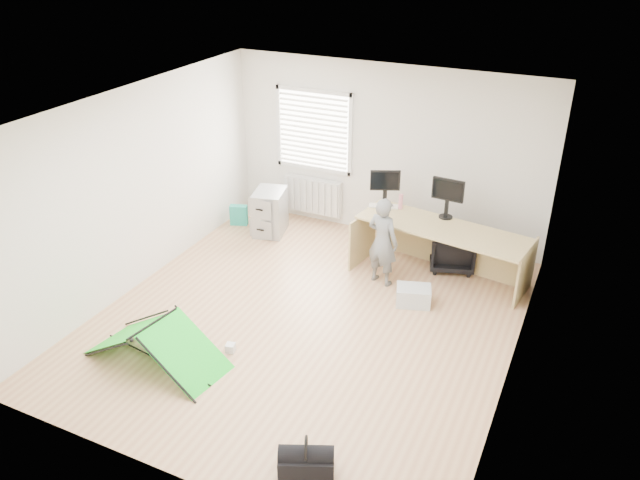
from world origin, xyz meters
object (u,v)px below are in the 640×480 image
at_px(filing_cabinet, 270,212).
at_px(laptop_bag, 169,342).
at_px(storage_crate, 413,296).
at_px(desk, 440,253).
at_px(monitor_left, 385,193).
at_px(person, 383,242).
at_px(office_chair, 452,250).
at_px(thermos, 401,202).
at_px(kite, 155,342).
at_px(monitor_right, 447,204).
at_px(duffel_bag, 306,464).

relative_size(filing_cabinet, laptop_bag, 1.94).
relative_size(storage_crate, laptop_bag, 1.20).
bearing_deg(desk, storage_crate, -89.38).
bearing_deg(storage_crate, monitor_left, 127.27).
relative_size(desk, person, 1.85).
distance_m(desk, laptop_bag, 3.84).
relative_size(filing_cabinet, office_chair, 1.13).
distance_m(thermos, kite, 3.96).
distance_m(office_chair, kite, 4.35).
bearing_deg(monitor_right, monitor_left, -176.26).
distance_m(desk, kite, 4.00).
xyz_separation_m(desk, laptop_bag, (-2.39, -2.99, -0.26)).
bearing_deg(storage_crate, duffel_bag, -90.32).
bearing_deg(monitor_left, person, -94.20).
relative_size(filing_cabinet, thermos, 3.22).
bearing_deg(laptop_bag, office_chair, 68.76).
xyz_separation_m(office_chair, laptop_bag, (-2.47, -3.37, -0.15)).
height_order(monitor_left, person, person).
height_order(monitor_left, laptop_bag, monitor_left).
xyz_separation_m(office_chair, storage_crate, (-0.20, -1.17, -0.16)).
xyz_separation_m(thermos, duffel_bag, (0.59, -4.26, -0.80)).
xyz_separation_m(desk, duffel_bag, (-0.13, -3.92, -0.29)).
height_order(monitor_right, storage_crate, monitor_right).
height_order(monitor_left, storage_crate, monitor_left).
bearing_deg(office_chair, monitor_left, -13.92).
distance_m(person, laptop_bag, 3.10).
relative_size(desk, storage_crate, 5.29).
height_order(person, laptop_bag, person).
distance_m(filing_cabinet, laptop_bag, 3.30).
bearing_deg(duffel_bag, laptop_bag, 133.93).
distance_m(monitor_right, duffel_bag, 4.34).
distance_m(desk, duffel_bag, 3.93).
height_order(monitor_left, thermos, monitor_left).
bearing_deg(thermos, laptop_bag, -116.58).
height_order(desk, laptop_bag, desk).
bearing_deg(kite, monitor_left, 76.11).
relative_size(monitor_right, thermos, 2.02).
distance_m(office_chair, person, 1.19).
relative_size(monitor_right, office_chair, 0.71).
distance_m(thermos, office_chair, 1.02).
bearing_deg(person, monitor_left, -56.20).
xyz_separation_m(thermos, laptop_bag, (-1.67, -3.33, -0.77)).
distance_m(filing_cabinet, monitor_left, 2.00).
height_order(office_chair, kite, office_chair).
height_order(thermos, kite, thermos).
relative_size(filing_cabinet, kite, 0.43).
distance_m(monitor_right, kite, 4.30).
bearing_deg(desk, monitor_right, 107.29).
bearing_deg(laptop_bag, kite, -82.95).
xyz_separation_m(monitor_right, duffel_bag, (-0.09, -4.24, -0.90)).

